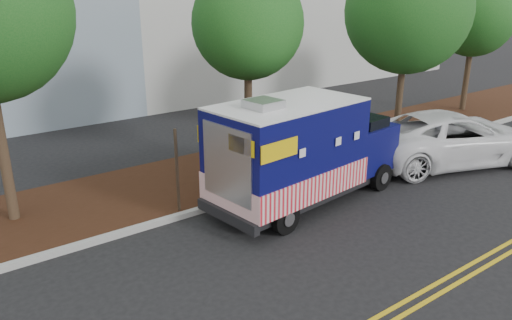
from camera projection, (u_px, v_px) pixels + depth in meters
ground at (273, 217)px, 13.20m from camera, size 120.00×120.00×0.00m
curb at (242, 198)px, 14.23m from camera, size 120.00×0.18×0.15m
mulch_strip at (204, 176)px, 15.82m from camera, size 120.00×4.00×0.15m
centerline_near at (413, 297)px, 9.82m from camera, size 120.00×0.10×0.01m
centerline_far at (424, 303)px, 9.64m from camera, size 120.00×0.10×0.01m
tree_b at (248, 24)px, 15.57m from camera, size 3.52×3.52×6.44m
tree_c at (408, 11)px, 18.38m from camera, size 4.63×4.63×7.23m
tree_d at (475, 17)px, 22.58m from camera, size 3.61×3.61×6.27m
sign_post at (177, 173)px, 12.92m from camera, size 0.06×0.06×2.40m
food_truck at (300, 154)px, 13.62m from camera, size 6.22×2.87×3.17m
white_car at (451, 138)px, 17.01m from camera, size 6.99×4.94×1.77m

